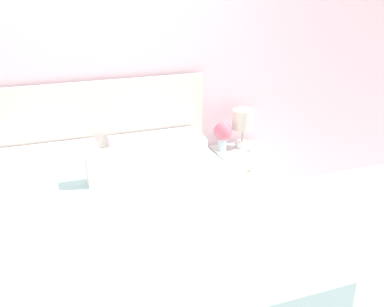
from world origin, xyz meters
TOP-DOWN VIEW (x-y plane):
  - ground_plane at (0.00, 0.00)m, footprint 12.00×12.00m
  - wall_back at (0.00, 0.07)m, footprint 8.00×0.06m
  - bed at (0.00, -1.02)m, footprint 1.79×2.18m
  - nightstand at (1.19, -0.21)m, footprint 0.43×0.40m
  - table_lamp at (1.24, -0.15)m, footprint 0.19×0.19m
  - flower_vase at (1.04, -0.16)m, footprint 0.16×0.16m
  - teacup at (1.29, -0.27)m, footprint 0.10×0.10m

SIDE VIEW (x-z plane):
  - ground_plane at x=0.00m, z-range 0.00..0.00m
  - nightstand at x=1.19m, z-range 0.00..0.53m
  - bed at x=0.00m, z-range -0.27..0.93m
  - teacup at x=1.29m, z-range 0.52..0.59m
  - flower_vase at x=1.04m, z-range 0.56..0.82m
  - table_lamp at x=1.24m, z-range 0.58..0.93m
  - wall_back at x=0.00m, z-range 0.00..2.60m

